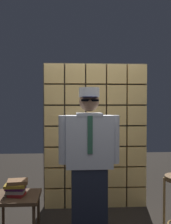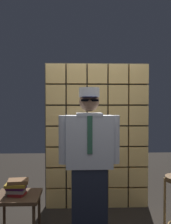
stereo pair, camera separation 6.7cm
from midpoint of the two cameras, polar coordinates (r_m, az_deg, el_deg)
glass_block_wall at (r=4.18m, az=2.95°, el=-5.06°), size 1.60×0.10×2.24m
standing_person at (r=3.18m, az=1.41°, el=-10.34°), size 0.71×0.30×1.78m
side_table at (r=3.47m, az=-13.47°, el=-17.66°), size 0.52×0.52×0.51m
book_stack at (r=3.41m, az=-13.69°, el=-15.03°), size 0.27×0.22×0.18m
coffee_mug at (r=3.54m, az=-14.90°, el=-15.30°), size 0.13×0.08×0.09m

